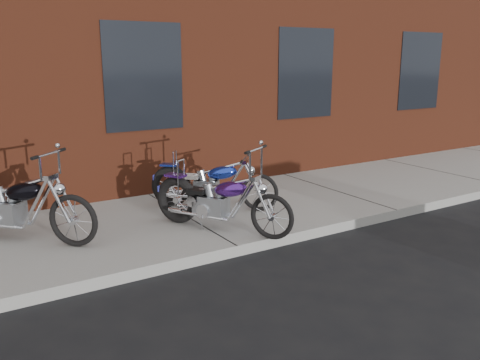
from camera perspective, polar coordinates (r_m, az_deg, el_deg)
ground at (r=6.67m, az=-0.31°, el=-8.62°), size 120.00×120.00×0.00m
sidewalk at (r=7.88m, az=-6.06°, el=-4.56°), size 22.00×3.00×0.15m
chopper_purple at (r=7.10m, az=-2.41°, el=-2.60°), size 1.19×1.93×1.22m
chopper_blue at (r=8.14m, az=-3.26°, el=-0.61°), size 1.59×1.50×0.91m
chopper_third at (r=7.33m, az=-24.20°, el=-2.95°), size 1.72×1.84×1.22m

